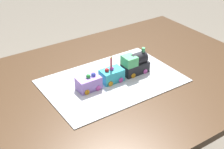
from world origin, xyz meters
TOP-DOWN VIEW (x-y plane):
  - dining_table at (0.00, 0.00)m, footprint 1.40×1.00m
  - cake_board at (0.04, -0.00)m, footprint 0.60×0.40m
  - cake_locomotive at (-0.09, -0.00)m, footprint 0.14×0.08m
  - cake_car_hopper_turquoise at (0.04, -0.00)m, footprint 0.10×0.08m
  - cake_car_caboose_lavender at (0.16, -0.00)m, footprint 0.10×0.08m
  - birthday_candle at (0.05, -0.00)m, footprint 0.01×0.01m

SIDE VIEW (x-z plane):
  - dining_table at x=0.00m, z-range 0.26..1.00m
  - cake_board at x=0.04m, z-range 0.74..0.74m
  - cake_car_hopper_turquoise at x=0.04m, z-range 0.74..0.81m
  - cake_car_caboose_lavender at x=0.16m, z-range 0.74..0.81m
  - cake_locomotive at x=-0.09m, z-range 0.73..0.85m
  - birthday_candle at x=0.05m, z-range 0.81..0.87m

